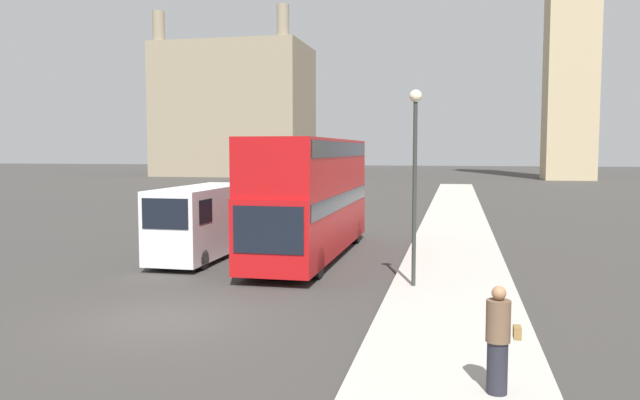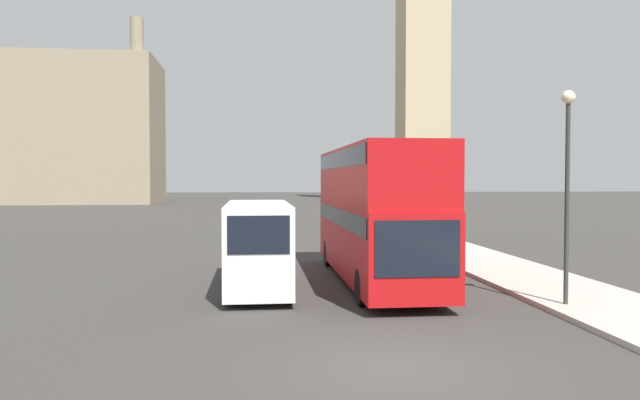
# 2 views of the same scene
# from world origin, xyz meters

# --- Properties ---
(ground_plane) EXTENTS (300.00, 300.00, 0.00)m
(ground_plane) POSITION_xyz_m (0.00, 0.00, 0.00)
(ground_plane) COLOR #383533
(building_block_distant) EXTENTS (23.04, 15.20, 25.10)m
(building_block_distant) POSITION_xyz_m (-28.00, 81.50, 10.34)
(building_block_distant) COLOR gray
(building_block_distant) RESTS_ON ground_plane
(red_double_decker_bus) EXTENTS (2.50, 11.26, 4.50)m
(red_double_decker_bus) POSITION_xyz_m (1.43, 9.31, 2.50)
(red_double_decker_bus) COLOR #B71114
(red_double_decker_bus) RESTS_ON ground_plane
(white_van) EXTENTS (1.95, 6.21, 2.73)m
(white_van) POSITION_xyz_m (-2.48, 7.95, 1.46)
(white_van) COLOR white
(white_van) RESTS_ON ground_plane
(street_lamp) EXTENTS (0.36, 0.36, 5.67)m
(street_lamp) POSITION_xyz_m (5.65, 4.33, 3.88)
(street_lamp) COLOR #2D332D
(street_lamp) RESTS_ON sidewalk_strip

